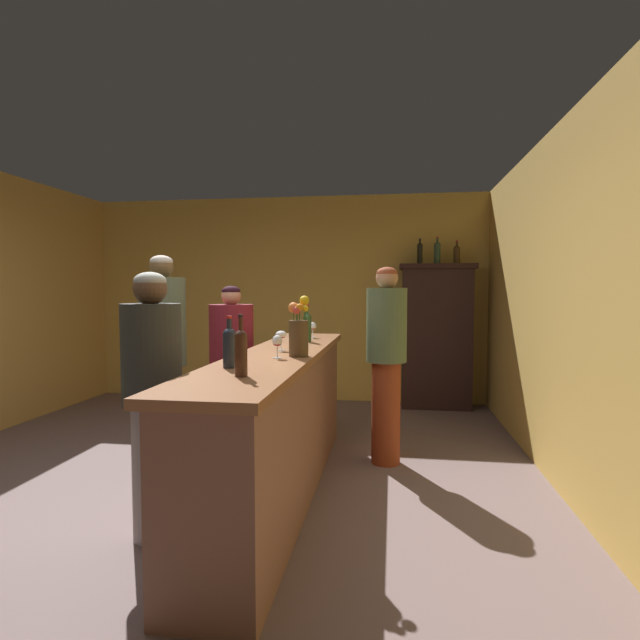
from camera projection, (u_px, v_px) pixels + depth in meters
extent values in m
plane|color=#735E5E|center=(183.00, 502.00, 3.44)|extent=(8.70, 8.70, 0.00)
cube|color=gold|center=(286.00, 299.00, 6.72)|extent=(5.37, 0.12, 2.71)
cube|color=gold|center=(605.00, 309.00, 2.97)|extent=(0.12, 6.81, 2.71)
cube|color=brown|center=(279.00, 428.00, 3.54)|extent=(0.49, 3.00, 0.98)
cube|color=#945C38|center=(279.00, 356.00, 3.50)|extent=(0.56, 3.12, 0.05)
cube|color=black|center=(436.00, 336.00, 6.18)|extent=(0.84, 0.34, 1.79)
cube|color=black|center=(437.00, 267.00, 6.13)|extent=(0.92, 0.40, 0.06)
cylinder|color=#2D4E26|center=(307.00, 330.00, 4.24)|extent=(0.07, 0.07, 0.21)
sphere|color=#2D4E26|center=(307.00, 317.00, 4.23)|extent=(0.07, 0.07, 0.07)
cylinder|color=#2D4E26|center=(307.00, 312.00, 4.23)|extent=(0.02, 0.02, 0.10)
cylinder|color=red|center=(307.00, 305.00, 4.23)|extent=(0.03, 0.03, 0.02)
cylinder|color=#1F2734|center=(230.00, 351.00, 2.80)|extent=(0.07, 0.07, 0.19)
sphere|color=#1F2734|center=(229.00, 335.00, 2.80)|extent=(0.07, 0.07, 0.07)
cylinder|color=#1F2734|center=(229.00, 327.00, 2.79)|extent=(0.03, 0.03, 0.09)
cylinder|color=red|center=(229.00, 317.00, 2.79)|extent=(0.03, 0.03, 0.02)
cylinder|color=#422619|center=(241.00, 357.00, 2.52)|extent=(0.07, 0.07, 0.20)
sphere|color=#422619|center=(241.00, 337.00, 2.51)|extent=(0.07, 0.07, 0.07)
cylinder|color=#422619|center=(241.00, 327.00, 2.51)|extent=(0.02, 0.02, 0.10)
cylinder|color=black|center=(241.00, 316.00, 2.51)|extent=(0.02, 0.02, 0.02)
cylinder|color=white|center=(281.00, 350.00, 3.61)|extent=(0.06, 0.06, 0.00)
cylinder|color=white|center=(281.00, 344.00, 3.61)|extent=(0.01, 0.01, 0.08)
ellipsoid|color=white|center=(281.00, 335.00, 3.60)|extent=(0.08, 0.08, 0.06)
ellipsoid|color=maroon|center=(281.00, 337.00, 3.60)|extent=(0.07, 0.07, 0.02)
cylinder|color=white|center=(277.00, 358.00, 3.20)|extent=(0.06, 0.06, 0.00)
cylinder|color=white|center=(277.00, 352.00, 3.20)|extent=(0.01, 0.01, 0.07)
ellipsoid|color=white|center=(277.00, 341.00, 3.20)|extent=(0.06, 0.06, 0.07)
ellipsoid|color=maroon|center=(277.00, 344.00, 3.20)|extent=(0.05, 0.05, 0.03)
cylinder|color=white|center=(236.00, 360.00, 3.09)|extent=(0.06, 0.06, 0.00)
cylinder|color=white|center=(236.00, 354.00, 3.09)|extent=(0.01, 0.01, 0.07)
ellipsoid|color=white|center=(236.00, 343.00, 3.08)|extent=(0.07, 0.07, 0.07)
cylinder|color=white|center=(313.00, 338.00, 4.58)|extent=(0.07, 0.07, 0.00)
cylinder|color=white|center=(313.00, 334.00, 4.58)|extent=(0.01, 0.01, 0.07)
ellipsoid|color=white|center=(313.00, 326.00, 4.58)|extent=(0.07, 0.07, 0.07)
ellipsoid|color=maroon|center=(313.00, 328.00, 4.58)|extent=(0.06, 0.06, 0.03)
cylinder|color=#4D381F|center=(299.00, 338.00, 3.28)|extent=(0.13, 0.13, 0.24)
cylinder|color=#38602D|center=(305.00, 322.00, 3.27)|extent=(0.01, 0.01, 0.17)
sphere|color=gold|center=(305.00, 309.00, 3.26)|extent=(0.04, 0.04, 0.04)
cylinder|color=#38602D|center=(304.00, 317.00, 3.32)|extent=(0.01, 0.01, 0.23)
sphere|color=gold|center=(304.00, 300.00, 3.31)|extent=(0.06, 0.06, 0.06)
cylinder|color=#38602D|center=(297.00, 322.00, 3.30)|extent=(0.01, 0.01, 0.16)
sphere|color=#C84085|center=(297.00, 310.00, 3.29)|extent=(0.05, 0.05, 0.05)
cylinder|color=#38602D|center=(294.00, 321.00, 3.28)|extent=(0.01, 0.01, 0.18)
sphere|color=orange|center=(294.00, 308.00, 3.28)|extent=(0.07, 0.07, 0.07)
cylinder|color=#38602D|center=(297.00, 323.00, 3.25)|extent=(0.01, 0.01, 0.16)
sphere|color=#C63E32|center=(297.00, 310.00, 3.25)|extent=(0.05, 0.05, 0.05)
cylinder|color=#38602D|center=(299.00, 321.00, 3.24)|extent=(0.01, 0.01, 0.18)
sphere|color=orange|center=(299.00, 307.00, 3.24)|extent=(0.05, 0.05, 0.05)
cylinder|color=white|center=(299.00, 340.00, 4.35)|extent=(0.19, 0.19, 0.01)
cylinder|color=black|center=(420.00, 255.00, 6.15)|extent=(0.07, 0.07, 0.23)
sphere|color=black|center=(420.00, 246.00, 6.14)|extent=(0.07, 0.07, 0.07)
cylinder|color=black|center=(420.00, 243.00, 6.14)|extent=(0.03, 0.03, 0.07)
cylinder|color=black|center=(420.00, 239.00, 6.14)|extent=(0.03, 0.03, 0.02)
cylinder|color=#2F4831|center=(437.00, 255.00, 6.12)|extent=(0.08, 0.08, 0.23)
sphere|color=#2F4831|center=(437.00, 245.00, 6.11)|extent=(0.08, 0.08, 0.08)
cylinder|color=#2F4831|center=(437.00, 242.00, 6.11)|extent=(0.03, 0.03, 0.09)
cylinder|color=#AF1E24|center=(437.00, 237.00, 6.11)|extent=(0.03, 0.03, 0.02)
cylinder|color=#432E15|center=(457.00, 256.00, 6.09)|extent=(0.08, 0.08, 0.19)
sphere|color=#432E15|center=(457.00, 249.00, 6.08)|extent=(0.08, 0.08, 0.08)
cylinder|color=#432E15|center=(457.00, 245.00, 6.08)|extent=(0.03, 0.03, 0.09)
cylinder|color=red|center=(457.00, 241.00, 6.08)|extent=(0.03, 0.03, 0.02)
cylinder|color=maroon|center=(232.00, 412.00, 4.44)|extent=(0.28, 0.28, 0.76)
cylinder|color=maroon|center=(231.00, 337.00, 4.40)|extent=(0.39, 0.39, 0.58)
sphere|color=tan|center=(231.00, 296.00, 4.38)|extent=(0.17, 0.17, 0.17)
ellipsoid|color=black|center=(231.00, 291.00, 4.38)|extent=(0.16, 0.16, 0.10)
cylinder|color=gray|center=(154.00, 472.00, 2.93)|extent=(0.25, 0.25, 0.80)
cylinder|color=#31332C|center=(152.00, 354.00, 2.88)|extent=(0.34, 0.34, 0.59)
sphere|color=brown|center=(150.00, 289.00, 2.86)|extent=(0.19, 0.19, 0.19)
ellipsoid|color=#A9AAA0|center=(150.00, 281.00, 2.86)|extent=(0.18, 0.18, 0.11)
cylinder|color=#322E25|center=(164.00, 421.00, 3.90)|extent=(0.26, 0.26, 0.88)
cylinder|color=#515D47|center=(162.00, 322.00, 3.85)|extent=(0.36, 0.36, 0.69)
sphere|color=brown|center=(161.00, 267.00, 3.82)|extent=(0.18, 0.18, 0.18)
ellipsoid|color=#BAAEA3|center=(161.00, 262.00, 3.82)|extent=(0.17, 0.17, 0.10)
cylinder|color=maroon|center=(386.00, 412.00, 4.20)|extent=(0.24, 0.24, 0.87)
cylinder|color=#516643|center=(387.00, 325.00, 4.16)|extent=(0.34, 0.34, 0.62)
sphere|color=tan|center=(387.00, 278.00, 4.14)|extent=(0.18, 0.18, 0.18)
ellipsoid|color=#A2492B|center=(387.00, 273.00, 4.13)|extent=(0.17, 0.17, 0.10)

